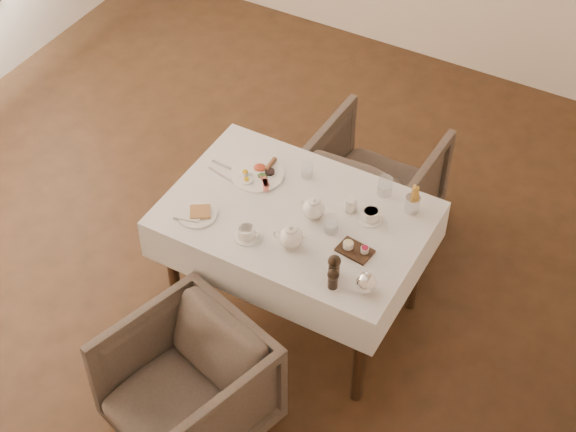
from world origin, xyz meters
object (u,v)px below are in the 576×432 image
(armchair_far, at_px, (373,182))
(teapot_centre, at_px, (314,208))
(armchair_near, at_px, (187,387))
(breakfast_plate, at_px, (258,173))
(table, at_px, (296,229))

(armchair_far, relative_size, teapot_centre, 4.51)
(armchair_near, height_order, armchair_far, armchair_far)
(armchair_near, height_order, breakfast_plate, breakfast_plate)
(breakfast_plate, bearing_deg, armchair_near, -56.69)
(table, relative_size, armchair_far, 1.82)
(table, distance_m, teapot_centre, 0.20)
(table, distance_m, armchair_far, 0.89)
(armchair_far, bearing_deg, teapot_centre, 93.48)
(breakfast_plate, bearing_deg, armchair_far, 83.93)
(armchair_near, relative_size, breakfast_plate, 2.47)
(table, height_order, armchair_far, table)
(armchair_near, relative_size, armchair_far, 0.97)
(armchair_near, bearing_deg, table, 100.48)
(breakfast_plate, distance_m, teapot_centre, 0.42)
(armchair_far, distance_m, breakfast_plate, 0.89)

